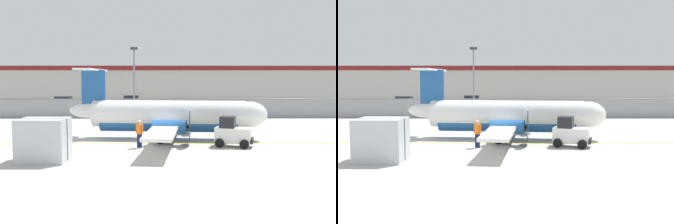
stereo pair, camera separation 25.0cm
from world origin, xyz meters
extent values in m
plane|color=#BCB7AD|center=(0.00, 0.00, 0.00)|extent=(140.00, 140.00, 0.00)
cube|color=yellow|center=(0.00, 2.00, 0.00)|extent=(84.00, 0.20, 0.01)
cube|color=gray|center=(0.00, 18.00, 1.00)|extent=(98.00, 0.04, 2.00)
cylinder|color=slate|center=(0.00, 18.00, 2.05)|extent=(98.00, 0.10, 0.10)
cube|color=#38383A|center=(0.00, 29.50, 0.06)|extent=(98.00, 17.00, 0.12)
cube|color=beige|center=(0.00, 48.00, 3.25)|extent=(91.00, 8.00, 6.50)
cube|color=maroon|center=(0.00, 44.00, 6.10)|extent=(91.00, 0.20, 0.80)
cylinder|color=white|center=(0.99, 4.04, 1.75)|extent=(10.82, 2.97, 1.90)
ellipsoid|color=white|center=(6.58, 3.47, 1.75)|extent=(2.63, 2.04, 1.80)
ellipsoid|color=white|center=(-4.59, 4.61, 1.95)|extent=(3.10, 1.34, 1.05)
cylinder|color=#1E5193|center=(0.99, 4.04, 1.23)|extent=(9.68, 2.44, 1.48)
cube|color=white|center=(1.09, 4.03, 1.18)|extent=(3.21, 16.08, 0.18)
cylinder|color=#1E5193|center=(1.55, 6.60, 1.18)|extent=(2.28, 1.12, 0.90)
cone|color=black|center=(2.70, 6.48, 1.18)|extent=(0.49, 0.48, 0.44)
cylinder|color=#262626|center=(2.85, 6.46, 1.18)|extent=(0.25, 2.09, 2.10)
cylinder|color=#1E5193|center=(1.03, 1.42, 1.18)|extent=(2.28, 1.12, 0.90)
cone|color=black|center=(2.17, 1.31, 1.18)|extent=(0.49, 0.48, 0.44)
cylinder|color=#262626|center=(2.32, 1.29, 1.18)|extent=(0.25, 2.09, 2.10)
cube|color=#1E5193|center=(-4.32, 4.58, 3.30)|extent=(1.71, 0.35, 3.10)
cube|color=white|center=(-4.45, 4.59, 4.85)|extent=(1.58, 4.89, 0.14)
cylinder|color=#59595B|center=(4.74, 3.66, 0.79)|extent=(0.15, 0.15, 0.97)
cylinder|color=black|center=(4.74, 3.66, 0.30)|extent=(0.62, 0.28, 0.60)
cylinder|color=#59595B|center=(0.92, 6.27, 0.83)|extent=(0.15, 0.15, 0.90)
cylinder|color=black|center=(0.92, 6.27, 0.38)|extent=(0.78, 0.30, 0.76)
cylinder|color=#59595B|center=(0.47, 1.87, 0.83)|extent=(0.15, 0.15, 0.90)
cylinder|color=black|center=(0.47, 1.87, 0.38)|extent=(0.78, 0.30, 0.76)
cube|color=silver|center=(5.01, 0.92, 0.73)|extent=(2.43, 1.73, 0.90)
cube|color=black|center=(4.68, 1.03, 1.53)|extent=(1.17, 1.23, 0.70)
cube|color=black|center=(6.11, 0.56, 0.43)|extent=(0.50, 1.09, 0.30)
cylinder|color=black|center=(5.91, 1.25, 0.28)|extent=(0.59, 0.35, 0.56)
cylinder|color=black|center=(5.54, 0.11, 0.28)|extent=(0.59, 0.35, 0.56)
cylinder|color=black|center=(4.49, 1.72, 0.28)|extent=(0.59, 0.35, 0.56)
cylinder|color=black|center=(4.11, 0.58, 0.28)|extent=(0.59, 0.35, 0.56)
cylinder|color=#191E4C|center=(-0.72, 0.52, 0.42)|extent=(0.22, 0.22, 0.85)
cylinder|color=#191E4C|center=(-0.89, 0.63, 0.42)|extent=(0.22, 0.22, 0.85)
cylinder|color=orange|center=(-0.80, 0.58, 1.15)|extent=(0.47, 0.47, 0.60)
cylinder|color=orange|center=(-0.62, 0.45, 1.18)|extent=(0.14, 0.14, 0.55)
cylinder|color=orange|center=(-0.99, 0.70, 1.18)|extent=(0.14, 0.14, 0.55)
sphere|color=tan|center=(-0.80, 0.58, 1.59)|extent=(0.22, 0.22, 0.22)
cube|color=#B7BCC1|center=(-5.46, -3.10, 1.10)|extent=(2.44, 2.05, 2.20)
cube|color=#333338|center=(-5.46, -3.10, 1.10)|extent=(2.44, 0.13, 2.20)
cube|color=orange|center=(5.70, 2.40, 0.02)|extent=(0.36, 0.36, 0.04)
cone|color=orange|center=(5.70, 2.40, 0.34)|extent=(0.28, 0.28, 0.60)
cylinder|color=white|center=(5.70, 2.40, 0.42)|extent=(0.17, 0.17, 0.08)
cube|color=orange|center=(-1.13, 6.98, 0.02)|extent=(0.36, 0.36, 0.04)
cone|color=orange|center=(-1.13, 6.98, 0.34)|extent=(0.28, 0.28, 0.60)
cylinder|color=white|center=(-1.13, 6.98, 0.42)|extent=(0.17, 0.17, 0.08)
cube|color=#B28C19|center=(-13.60, 31.72, 0.74)|extent=(4.31, 1.99, 0.80)
cube|color=#262D38|center=(-13.75, 31.73, 1.42)|extent=(2.30, 1.71, 0.56)
cylinder|color=black|center=(-12.14, 32.52, 0.42)|extent=(0.61, 0.24, 0.60)
cylinder|color=black|center=(-12.27, 30.73, 0.42)|extent=(0.61, 0.24, 0.60)
cylinder|color=black|center=(-14.94, 32.72, 0.42)|extent=(0.61, 0.24, 0.60)
cylinder|color=black|center=(-15.06, 30.92, 0.42)|extent=(0.61, 0.24, 0.60)
cube|color=red|center=(-4.17, 34.49, 0.74)|extent=(4.39, 2.26, 0.80)
cube|color=#262D38|center=(-4.31, 34.47, 1.42)|extent=(2.39, 1.85, 0.56)
cylinder|color=black|center=(-2.90, 35.58, 0.42)|extent=(0.62, 0.28, 0.60)
cylinder|color=black|center=(-2.66, 33.79, 0.42)|extent=(0.62, 0.28, 0.60)
cylinder|color=black|center=(-5.68, 35.19, 0.42)|extent=(0.62, 0.28, 0.60)
cylinder|color=black|center=(-5.43, 33.41, 0.42)|extent=(0.62, 0.28, 0.60)
cube|color=navy|center=(3.22, 25.44, 0.74)|extent=(4.31, 1.98, 0.80)
cube|color=#262D38|center=(3.07, 25.43, 1.42)|extent=(2.30, 1.71, 0.56)
cylinder|color=black|center=(4.56, 26.43, 0.42)|extent=(0.61, 0.24, 0.60)
cylinder|color=black|center=(4.68, 24.64, 0.42)|extent=(0.61, 0.24, 0.60)
cylinder|color=black|center=(1.77, 26.24, 0.42)|extent=(0.61, 0.24, 0.60)
cylinder|color=black|center=(1.89, 24.45, 0.42)|extent=(0.61, 0.24, 0.60)
cube|color=#B28C19|center=(13.87, 24.63, 0.74)|extent=(4.39, 2.24, 0.80)
cube|color=#262D38|center=(14.02, 24.65, 1.42)|extent=(2.39, 1.83, 0.56)
cylinder|color=black|center=(12.60, 23.55, 0.42)|extent=(0.62, 0.28, 0.60)
cylinder|color=black|center=(12.36, 25.34, 0.42)|extent=(0.62, 0.28, 0.60)
cylinder|color=black|center=(15.37, 23.92, 0.42)|extent=(0.62, 0.28, 0.60)
cylinder|color=black|center=(15.14, 25.70, 0.42)|extent=(0.62, 0.28, 0.60)
cylinder|color=slate|center=(-2.21, 14.52, 3.50)|extent=(0.16, 0.16, 7.00)
cube|color=#333333|center=(-2.21, 14.52, 7.15)|extent=(0.70, 0.30, 0.24)
camera|label=1|loc=(0.70, -22.10, 4.23)|focal=40.00mm
camera|label=2|loc=(0.95, -22.10, 4.23)|focal=40.00mm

